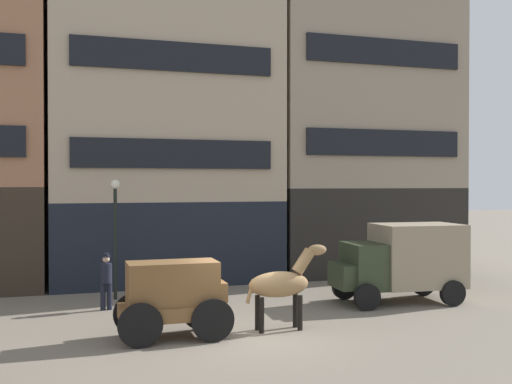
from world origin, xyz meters
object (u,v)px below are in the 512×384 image
(cargo_wagon, at_px, (174,294))
(pedestrian_officer, at_px, (106,279))
(draft_horse, at_px, (282,283))
(delivery_truck_near, at_px, (402,260))
(streetlamp_curbside, at_px, (115,222))

(cargo_wagon, relative_size, pedestrian_officer, 1.62)
(draft_horse, distance_m, pedestrian_officer, 6.02)
(cargo_wagon, height_order, draft_horse, draft_horse)
(cargo_wagon, height_order, pedestrian_officer, cargo_wagon)
(delivery_truck_near, distance_m, streetlamp_curbside, 9.81)
(streetlamp_curbside, bearing_deg, pedestrian_officer, -103.42)
(pedestrian_officer, bearing_deg, streetlamp_curbside, 76.58)
(cargo_wagon, relative_size, delivery_truck_near, 0.65)
(draft_horse, bearing_deg, pedestrian_officer, 137.45)
(draft_horse, relative_size, delivery_truck_near, 0.53)
(pedestrian_officer, bearing_deg, delivery_truck_near, -10.02)
(cargo_wagon, xyz_separation_m, pedestrian_officer, (-1.48, 4.07, -0.17))
(cargo_wagon, distance_m, streetlamp_curbside, 6.06)
(draft_horse, relative_size, streetlamp_curbside, 0.57)
(delivery_truck_near, xyz_separation_m, streetlamp_curbside, (-9.13, 3.38, 1.25))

